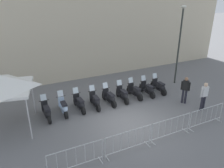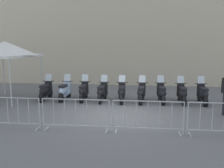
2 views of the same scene
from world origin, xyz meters
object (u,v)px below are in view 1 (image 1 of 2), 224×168
at_px(motorcycle_6, 135,91).
at_px(motorcycle_7, 148,89).
at_px(motorcycle_0, 47,111).
at_px(street_lamp, 180,38).
at_px(barrier_segment_0, 76,158).
at_px(motorcycle_1, 63,107).
at_px(motorcycle_4, 110,97).
at_px(barrier_segment_1, 128,141).
at_px(motorcycle_2, 80,103).
at_px(barrier_segment_2, 171,128).
at_px(motorcycle_8, 159,87).
at_px(officer_mid_plaza, 204,95).
at_px(motorcycle_3, 95,101).
at_px(motorcycle_5, 123,94).
at_px(canopy_tent, 0,83).
at_px(barrier_segment_3, 206,116).
at_px(officer_near_row_end, 185,89).

relative_size(motorcycle_6, motorcycle_7, 0.99).
distance_m(motorcycle_0, street_lamp, 10.32).
bearing_deg(barrier_segment_0, motorcycle_1, 93.62).
bearing_deg(motorcycle_1, street_lamp, 17.32).
relative_size(motorcycle_4, motorcycle_7, 1.00).
relative_size(motorcycle_6, barrier_segment_0, 0.77).
relative_size(motorcycle_7, barrier_segment_1, 0.78).
height_order(motorcycle_2, barrier_segment_2, motorcycle_2).
distance_m(motorcycle_1, motorcycle_8, 6.67).
xyz_separation_m(motorcycle_1, motorcycle_8, (6.54, 1.32, 0.00)).
height_order(barrier_segment_0, officer_mid_plaza, officer_mid_plaza).
xyz_separation_m(motorcycle_3, barrier_segment_1, (0.67, -4.26, 0.07)).
distance_m(motorcycle_0, motorcycle_8, 7.62).
distance_m(barrier_segment_2, street_lamp, 7.73).
distance_m(motorcycle_2, motorcycle_5, 2.85).
distance_m(motorcycle_3, barrier_segment_2, 4.80).
relative_size(motorcycle_0, barrier_segment_0, 0.78).
bearing_deg(motorcycle_7, motorcycle_4, -167.99).
bearing_deg(motorcycle_3, canopy_tent, -167.22).
xyz_separation_m(motorcycle_0, motorcycle_8, (7.45, 1.60, 0.00)).
relative_size(barrier_segment_0, canopy_tent, 0.75).
height_order(barrier_segment_0, street_lamp, street_lamp).
relative_size(barrier_segment_2, barrier_segment_3, 1.00).
xyz_separation_m(motorcycle_0, motorcycle_2, (1.84, 0.50, 0.00)).
relative_size(motorcycle_2, motorcycle_4, 1.00).
height_order(motorcycle_3, motorcycle_8, same).
distance_m(barrier_segment_0, barrier_segment_1, 2.32).
bearing_deg(motorcycle_8, motorcycle_2, -168.88).
distance_m(motorcycle_3, motorcycle_7, 3.82).
distance_m(motorcycle_0, motorcycle_2, 1.91).
bearing_deg(motorcycle_4, motorcycle_6, 13.82).
bearing_deg(motorcycle_8, officer_near_row_end, -64.90).
distance_m(motorcycle_7, canopy_tent, 8.85).
bearing_deg(barrier_segment_3, officer_near_row_end, 83.67).
distance_m(motorcycle_2, officer_near_row_end, 6.50).
xyz_separation_m(motorcycle_7, barrier_segment_2, (-0.79, -4.59, 0.07)).
height_order(motorcycle_7, barrier_segment_2, motorcycle_7).
bearing_deg(canopy_tent, barrier_segment_3, -12.87).
xyz_separation_m(motorcycle_6, barrier_segment_0, (-4.39, -5.39, 0.07)).
height_order(barrier_segment_2, canopy_tent, canopy_tent).
xyz_separation_m(motorcycle_7, officer_mid_plaza, (2.34, -2.64, 0.53)).
relative_size(barrier_segment_3, officer_mid_plaza, 1.27).
bearing_deg(motorcycle_5, barrier_segment_3, -48.05).
bearing_deg(motorcycle_5, motorcycle_3, -167.36).
height_order(motorcycle_1, canopy_tent, canopy_tent).
distance_m(officer_mid_plaza, canopy_tent, 10.89).
height_order(motorcycle_3, motorcycle_6, same).
bearing_deg(motorcycle_0, motorcycle_2, 15.20).
bearing_deg(officer_mid_plaza, motorcycle_0, 171.99).
height_order(motorcycle_2, motorcycle_6, same).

